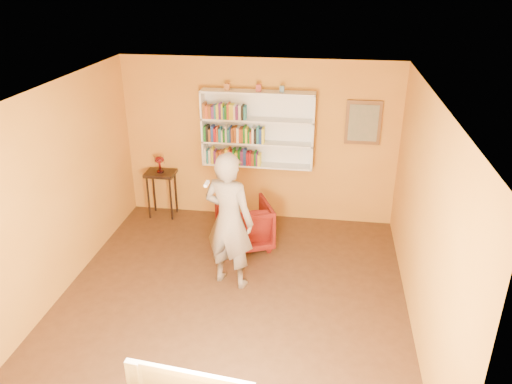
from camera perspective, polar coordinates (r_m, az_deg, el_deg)
room_shell at (r=6.10m, az=-3.03°, el=-4.61°), size 5.30×5.80×2.88m
bookshelf at (r=8.07m, az=0.24°, el=7.25°), size 1.80×0.29×1.23m
books_row_lower at (r=8.18m, az=-2.66°, el=4.04°), size 0.92×0.19×0.27m
books_row_middle at (r=8.05m, az=-2.50°, el=6.58°), size 0.97×0.19×0.27m
books_row_upper at (r=7.97m, az=-3.63°, el=9.17°), size 0.68×0.19×0.25m
ornament_left at (r=7.92m, az=-3.31°, el=11.91°), size 0.08×0.08×0.10m
ornament_centre at (r=7.84m, az=0.31°, el=11.82°), size 0.08×0.08×0.11m
ornament_right at (r=7.80m, az=2.99°, el=11.69°), size 0.07×0.07×0.09m
framed_painting at (r=8.02m, az=12.16°, el=7.75°), size 0.55×0.05×0.70m
console_table at (r=8.62m, az=-10.80°, el=1.40°), size 0.49×0.38×0.81m
ruby_lustre at (r=8.49m, az=-10.98°, el=3.50°), size 0.17×0.17×0.28m
armchair at (r=7.66m, az=-1.33°, el=-3.75°), size 1.02×1.03×0.72m
person at (r=6.51m, az=-3.10°, el=-3.30°), size 0.80×0.64×1.89m
game_remote at (r=6.08m, az=-5.65°, el=0.95°), size 0.04×0.15×0.04m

